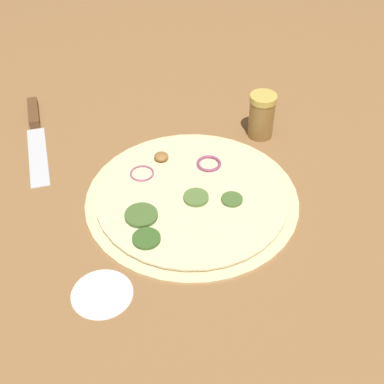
{
  "coord_description": "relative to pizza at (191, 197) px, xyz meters",
  "views": [
    {
      "loc": [
        0.66,
        0.04,
        0.63
      ],
      "look_at": [
        0.0,
        0.0,
        0.02
      ],
      "focal_mm": 50.0,
      "sensor_mm": 36.0,
      "label": 1
    }
  ],
  "objects": [
    {
      "name": "spice_jar",
      "position": [
        -0.19,
        0.12,
        0.04
      ],
      "size": [
        0.05,
        0.05,
        0.09
      ],
      "color": "olive",
      "rests_on": "ground_plane"
    },
    {
      "name": "knife",
      "position": [
        -0.19,
        -0.32,
        0.0
      ],
      "size": [
        0.26,
        0.11,
        0.02
      ],
      "rotation": [
        0.0,
        0.0,
        0.32
      ],
      "color": "silver",
      "rests_on": "ground_plane"
    },
    {
      "name": "flour_patch",
      "position": [
        0.21,
        -0.11,
        -0.0
      ],
      "size": [
        0.09,
        0.09,
        0.0
      ],
      "color": "white",
      "rests_on": "ground_plane"
    },
    {
      "name": "ground_plane",
      "position": [
        -0.0,
        0.0,
        -0.01
      ],
      "size": [
        3.0,
        3.0,
        0.0
      ],
      "primitive_type": "plane",
      "color": "olive"
    },
    {
      "name": "pizza",
      "position": [
        0.0,
        0.0,
        0.0
      ],
      "size": [
        0.36,
        0.36,
        0.02
      ],
      "color": "beige",
      "rests_on": "ground_plane"
    }
  ]
}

